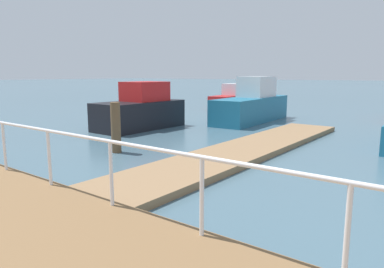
# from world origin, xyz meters

# --- Properties ---
(ground_plane) EXTENTS (300.00, 300.00, 0.00)m
(ground_plane) POSITION_xyz_m (0.00, 20.00, 0.00)
(ground_plane) COLOR #476675
(floating_dock) EXTENTS (13.01, 2.00, 0.18)m
(floating_dock) POSITION_xyz_m (3.01, 10.48, 0.09)
(floating_dock) COLOR #93704C
(floating_dock) RESTS_ON ground_plane
(boardwalk_railing) EXTENTS (0.06, 23.20, 1.08)m
(boardwalk_railing) POSITION_xyz_m (-3.15, 6.75, 1.25)
(boardwalk_railing) COLOR white
(boardwalk_railing) RESTS_ON boardwalk
(dock_piling_0) EXTENTS (0.28, 0.28, 2.12)m
(dock_piling_0) POSITION_xyz_m (11.66, 15.32, 1.06)
(dock_piling_0) COLOR brown
(dock_piling_0) RESTS_ON ground_plane
(dock_piling_2) EXTENTS (0.31, 0.31, 1.62)m
(dock_piling_2) POSITION_xyz_m (0.72, 13.81, 0.81)
(dock_piling_2) COLOR brown
(dock_piling_2) RESTS_ON ground_plane
(moored_boat_3) EXTENTS (4.32, 1.93, 2.15)m
(moored_boat_3) POSITION_xyz_m (4.83, 16.88, 0.84)
(moored_boat_3) COLOR black
(moored_boat_3) RESTS_ON ground_plane
(moored_boat_4) EXTENTS (4.28, 1.74, 1.79)m
(moored_boat_4) POSITION_xyz_m (16.23, 18.90, 0.64)
(moored_boat_4) COLOR red
(moored_boat_4) RESTS_ON ground_plane
(moored_boat_5) EXTENTS (6.11, 2.02, 2.37)m
(moored_boat_5) POSITION_xyz_m (10.21, 13.94, 0.88)
(moored_boat_5) COLOR #1E6B8C
(moored_boat_5) RESTS_ON ground_plane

